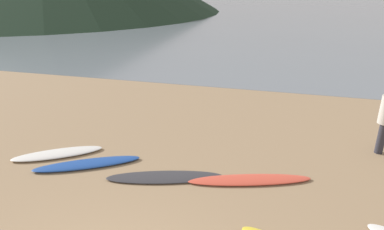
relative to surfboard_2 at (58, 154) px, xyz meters
name	(u,v)px	position (x,y,z in m)	size (l,w,h in m)	color
ground_plane	(225,96)	(3.19, 5.88, -0.15)	(120.00, 120.00, 0.20)	#997C5B
ocean_water	(275,3)	(3.19, 56.56, -0.05)	(140.00, 100.00, 0.01)	slate
surfboard_2	(58,154)	(0.00, 0.00, 0.00)	(2.14, 0.52, 0.09)	white
surfboard_3	(87,164)	(0.98, -0.27, 0.00)	(2.44, 0.47, 0.10)	#1E479E
surfboard_4	(165,177)	(2.90, -0.33, -0.02)	(2.56, 0.53, 0.06)	#333338
surfboard_5	(249,180)	(4.72, 0.02, -0.01)	(2.69, 0.45, 0.08)	#D84C38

